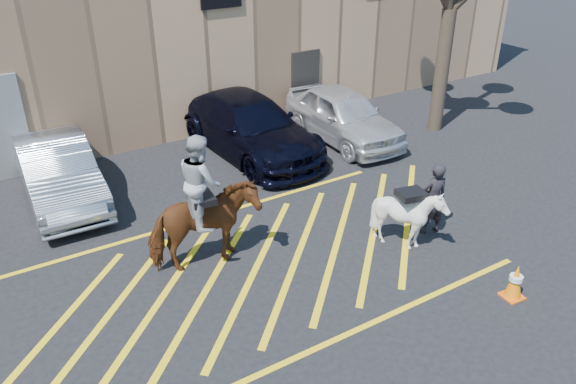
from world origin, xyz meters
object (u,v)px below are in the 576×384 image
mounted_bay (203,217)px  car_blue_suv (249,126)px  traffic_cone (515,281)px  car_silver_sedan (58,171)px  saddled_white (408,217)px  car_white_suv (343,115)px  handler (433,199)px

mounted_bay → car_blue_suv: bearing=52.8°
traffic_cone → car_blue_suv: bearing=96.6°
car_blue_suv → mounted_bay: 5.86m
car_silver_sedan → saddled_white: 8.56m
car_silver_sedan → car_white_suv: bearing=-2.2°
car_white_suv → handler: bearing=-104.5°
handler → saddled_white: handler is taller
car_blue_suv → saddled_white: (0.47, -6.29, -0.09)m
handler → traffic_cone: bearing=96.2°
traffic_cone → mounted_bay: bearing=138.4°
car_silver_sedan → car_blue_suv: (5.43, 0.09, 0.05)m
handler → traffic_cone: 2.63m
car_blue_suv → car_white_suv: 3.00m
mounted_bay → traffic_cone: 6.13m
car_silver_sedan → mounted_bay: bearing=-65.9°
handler → traffic_cone: size_ratio=2.34×
handler → traffic_cone: (-0.33, -2.56, -0.49)m
car_blue_suv → saddled_white: size_ratio=3.74×
car_silver_sedan → car_white_suv: 8.37m
car_blue_suv → car_silver_sedan: bearing=177.2°
car_blue_suv → handler: size_ratio=3.33×
car_white_suv → handler: size_ratio=2.72×
car_white_suv → saddled_white: size_ratio=3.06×
car_white_suv → mounted_bay: mounted_bay is taller
car_blue_suv → handler: bearing=-81.4°
mounted_bay → traffic_cone: bearing=-41.6°
handler → car_white_suv: bearing=-92.8°
car_blue_suv → mounted_bay: (-3.54, -4.66, 0.35)m
saddled_white → car_blue_suv: bearing=94.2°
car_white_suv → handler: (-1.60, -5.48, 0.06)m
car_silver_sedan → car_blue_suv: car_blue_suv is taller
car_blue_suv → handler: (1.33, -6.14, 0.03)m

